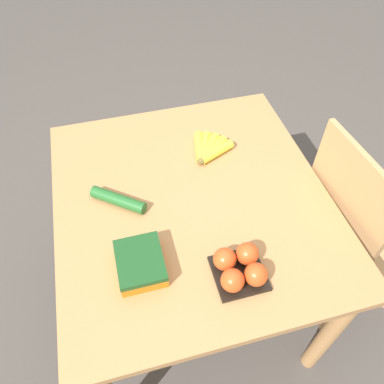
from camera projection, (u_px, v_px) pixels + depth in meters
ground_plane at (192, 291)px, 1.85m from camera, size 12.00×12.00×0.00m
dining_table at (192, 217)px, 1.38m from camera, size 1.01×0.93×0.73m
chair at (353, 232)px, 1.48m from camera, size 0.45×0.43×0.94m
banana_bunch at (208, 149)px, 1.42m from camera, size 0.16×0.16×0.04m
tomato_pack at (240, 268)px, 1.07m from camera, size 0.15×0.15×0.08m
carrot_bag at (140, 262)px, 1.09m from camera, size 0.16×0.14×0.06m
cucumber_near at (118, 200)px, 1.26m from camera, size 0.15×0.18×0.04m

